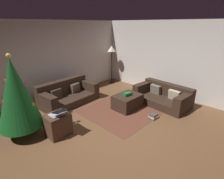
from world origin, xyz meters
TOP-DOWN VIEW (x-y plane):
  - ground_plane at (0.00, 0.00)m, footprint 6.40×6.40m
  - rear_partition at (0.00, 3.14)m, footprint 6.40×0.12m
  - corner_partition at (3.14, 0.00)m, footprint 0.12×6.40m
  - couch_left at (0.13, 2.25)m, footprint 1.95×1.08m
  - couch_right at (2.23, -0.10)m, footprint 1.02×1.77m
  - ottoman at (1.17, 0.53)m, footprint 0.84×0.62m
  - gift_box at (1.13, 0.51)m, footprint 0.26×0.19m
  - tv_remote at (1.34, 0.56)m, footprint 0.07×0.17m
  - christmas_tree at (-1.63, 1.36)m, footprint 0.96×0.96m
  - side_table at (-1.05, 0.78)m, footprint 0.52×0.44m
  - laptop at (-1.04, 0.72)m, footprint 0.33×0.43m
  - book_stack at (1.20, -0.40)m, footprint 0.30×0.24m
  - corner_lamp at (2.63, 2.64)m, footprint 0.36×0.36m
  - area_rug at (1.17, 0.53)m, footprint 2.60×2.00m

SIDE VIEW (x-z plane):
  - ground_plane at x=0.00m, z-range 0.00..0.00m
  - area_rug at x=1.17m, z-range 0.00..0.01m
  - book_stack at x=1.20m, z-range 0.00..0.12m
  - ottoman at x=1.17m, z-range 0.00..0.43m
  - couch_right at x=2.23m, z-range -0.06..0.58m
  - side_table at x=-1.05m, z-range 0.00..0.53m
  - couch_left at x=0.13m, z-range -0.09..0.63m
  - tv_remote at x=1.34m, z-range 0.43..0.45m
  - gift_box at x=1.13m, z-range 0.43..0.53m
  - laptop at x=-1.04m, z-range 0.50..0.68m
  - christmas_tree at x=-1.63m, z-range 0.09..2.01m
  - rear_partition at x=0.00m, z-range 0.00..2.60m
  - corner_partition at x=3.14m, z-range 0.00..2.60m
  - corner_lamp at x=2.63m, z-range 0.57..2.19m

